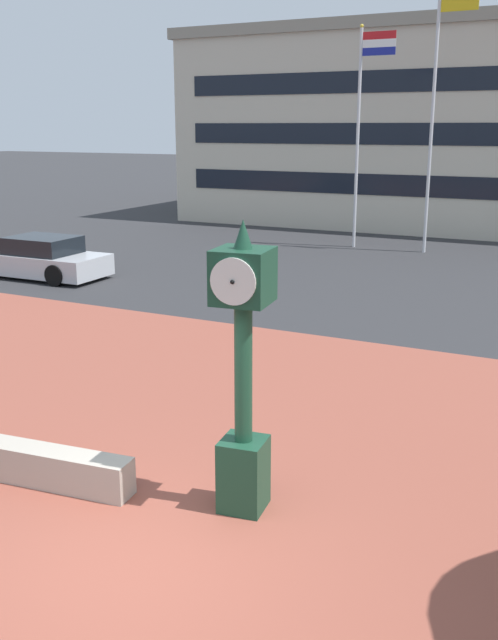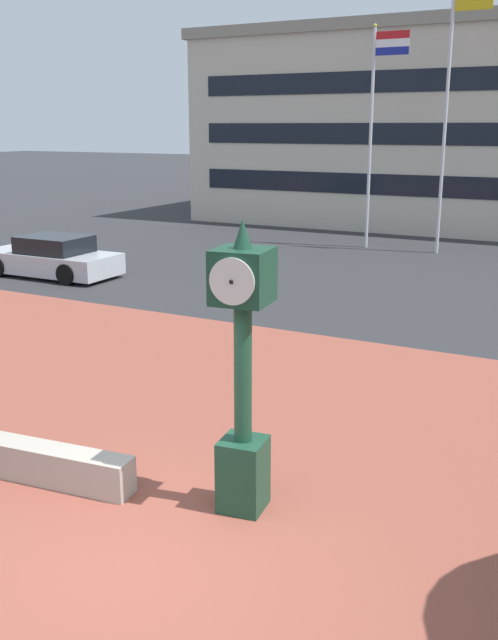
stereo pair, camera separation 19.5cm
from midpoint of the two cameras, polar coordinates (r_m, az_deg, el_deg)
The scene contains 8 objects.
ground_plane at distance 8.34m, azimuth -9.89°, elevation -18.48°, with size 200.00×200.00×0.00m, color #2D2D30.
plaza_brick_paving at distance 10.21m, azimuth -1.21°, elevation -11.52°, with size 44.00×13.13×0.01m, color brown.
planter_wall at distance 10.27m, azimuth -18.02°, elevation -10.65°, with size 3.20×0.40×0.50m, color #ADA393.
street_clock at distance 8.51m, azimuth -1.11°, elevation -4.25°, with size 0.70×0.75×3.58m.
car_street_mid at distance 23.53m, azimuth -16.47°, elevation 4.66°, with size 4.48×1.99×1.28m.
flagpole_primary at distance 28.28m, azimuth 8.67°, elevation 15.14°, with size 1.36×0.14×8.17m.
flagpole_secondary at distance 27.56m, azimuth 14.38°, elevation 16.25°, with size 1.40×0.14×9.45m.
civic_building at distance 38.92m, azimuth 15.08°, elevation 14.51°, with size 23.24×15.03×9.02m.
Camera 1 is at (4.18, -5.55, 4.58)m, focal length 40.44 mm.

